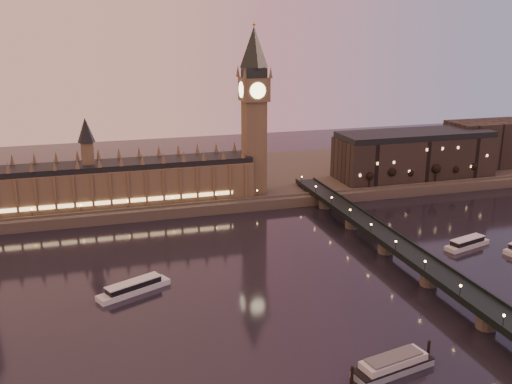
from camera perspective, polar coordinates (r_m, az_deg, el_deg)
ground at (r=244.14m, az=-4.47°, el=-10.04°), size 700.00×700.00×0.00m
far_embankment at (r=400.60m, az=-5.25°, el=1.02°), size 560.00×130.00×6.00m
palace_of_westminster at (r=346.43m, az=-15.31°, el=1.27°), size 180.00×26.62×52.00m
big_ben at (r=352.17m, az=-0.20°, el=9.10°), size 17.68×17.68×104.00m
westminster_bridge at (r=273.58m, az=14.73°, el=-6.29°), size 13.20×260.00×15.30m
city_block at (r=428.54m, az=17.87°, el=3.95°), size 155.00×45.00×34.00m
bare_tree_0 at (r=378.22m, az=11.21°, el=1.62°), size 5.46×5.46×11.10m
bare_tree_1 at (r=385.74m, az=13.31°, el=1.78°), size 5.46×5.46×11.10m
bare_tree_2 at (r=393.75m, az=15.34°, el=1.93°), size 5.46×5.46×11.10m
bare_tree_3 at (r=402.24m, az=17.27°, el=2.07°), size 5.46×5.46×11.10m
bare_tree_4 at (r=411.17m, az=19.13°, el=2.20°), size 5.46×5.46×11.10m
bare_tree_5 at (r=420.52m, az=20.91°, el=2.32°), size 5.46×5.46×11.10m
cruise_boat_a at (r=248.44m, az=-12.12°, el=-9.31°), size 31.90×19.81×5.12m
cruise_boat_b at (r=309.17m, az=20.36°, el=-4.80°), size 27.69×13.80×4.96m
moored_barge at (r=198.11m, az=13.56°, el=-16.41°), size 32.46×13.56×6.07m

